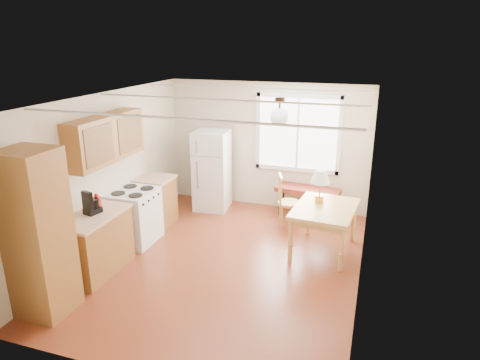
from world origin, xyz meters
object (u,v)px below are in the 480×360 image
at_px(bench, 308,191).
at_px(dining_table, 325,213).
at_px(refrigerator, 212,170).
at_px(chair, 284,197).

relative_size(bench, dining_table, 0.97).
bearing_deg(bench, refrigerator, -166.53).
bearing_deg(chair, bench, 40.35).
bearing_deg(dining_table, refrigerator, 158.79).
height_order(refrigerator, dining_table, refrigerator).
distance_m(bench, dining_table, 1.48).
bearing_deg(bench, chair, -112.37).
distance_m(bench, chair, 0.68).
distance_m(dining_table, chair, 1.15).
bearing_deg(refrigerator, chair, -18.48).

